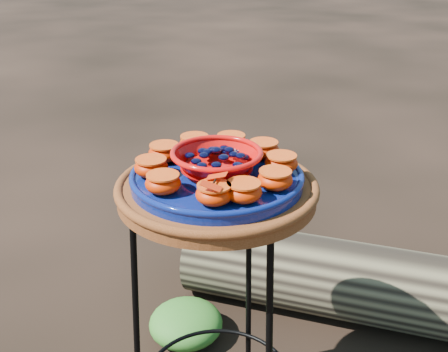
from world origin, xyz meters
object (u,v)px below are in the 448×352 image
at_px(plant_stand, 218,320).
at_px(red_bowl, 217,163).
at_px(driftwood_log, 397,289).
at_px(terracotta_saucer, 217,192).
at_px(cobalt_plate, 217,179).

relative_size(plant_stand, red_bowl, 3.58).
height_order(red_bowl, driftwood_log, red_bowl).
xyz_separation_m(plant_stand, terracotta_saucer, (0.00, 0.00, 0.37)).
height_order(plant_stand, driftwood_log, plant_stand).
xyz_separation_m(plant_stand, cobalt_plate, (0.00, 0.00, 0.40)).
bearing_deg(red_bowl, terracotta_saucer, 0.00).
distance_m(cobalt_plate, driftwood_log, 0.96).
bearing_deg(driftwood_log, red_bowl, -120.28).
bearing_deg(plant_stand, driftwood_log, 59.72).
relative_size(plant_stand, cobalt_plate, 1.79).
distance_m(cobalt_plate, red_bowl, 0.04).
bearing_deg(cobalt_plate, red_bowl, 0.00).
xyz_separation_m(plant_stand, driftwood_log, (0.37, 0.64, -0.21)).
height_order(plant_stand, red_bowl, red_bowl).
xyz_separation_m(terracotta_saucer, driftwood_log, (0.37, 0.64, -0.58)).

